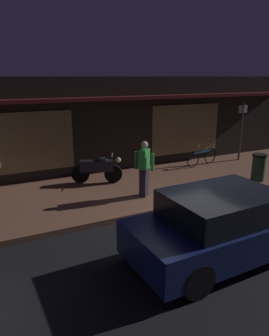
{
  "coord_description": "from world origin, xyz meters",
  "views": [
    {
      "loc": [
        -4.53,
        -5.84,
        3.6
      ],
      "look_at": [
        -0.45,
        2.4,
        0.95
      ],
      "focal_mm": 34.06,
      "sensor_mm": 36.0,
      "label": 1
    }
  ],
  "objects_px": {
    "sign_post": "(241,128)",
    "parked_car_far": "(224,225)",
    "motorcycle": "(98,168)",
    "trash_bin": "(259,167)",
    "person_bystander": "(144,168)",
    "bicycle_parked": "(202,157)"
  },
  "relations": [
    {
      "from": "bicycle_parked",
      "to": "sign_post",
      "type": "xyz_separation_m",
      "value": [
        2.0,
        0.03,
        1.0
      ]
    },
    {
      "from": "trash_bin",
      "to": "parked_car_far",
      "type": "distance_m",
      "value": 5.14
    },
    {
      "from": "bicycle_parked",
      "to": "trash_bin",
      "type": "distance_m",
      "value": 2.48
    },
    {
      "from": "person_bystander",
      "to": "sign_post",
      "type": "xyz_separation_m",
      "value": [
        5.68,
        2.02,
        0.48
      ]
    },
    {
      "from": "parked_car_far",
      "to": "motorcycle",
      "type": "bearing_deg",
      "value": 98.94
    },
    {
      "from": "person_bystander",
      "to": "sign_post",
      "type": "bearing_deg",
      "value": 19.54
    },
    {
      "from": "motorcycle",
      "to": "bicycle_parked",
      "type": "relative_size",
      "value": 0.97
    },
    {
      "from": "motorcycle",
      "to": "trash_bin",
      "type": "height_order",
      "value": "motorcycle"
    },
    {
      "from": "bicycle_parked",
      "to": "parked_car_far",
      "type": "distance_m",
      "value": 6.54
    },
    {
      "from": "bicycle_parked",
      "to": "parked_car_far",
      "type": "bearing_deg",
      "value": -124.0
    },
    {
      "from": "bicycle_parked",
      "to": "parked_car_far",
      "type": "height_order",
      "value": "parked_car_far"
    },
    {
      "from": "sign_post",
      "to": "parked_car_far",
      "type": "xyz_separation_m",
      "value": [
        -5.66,
        -5.45,
        -0.81
      ]
    },
    {
      "from": "sign_post",
      "to": "trash_bin",
      "type": "relative_size",
      "value": 2.58
    },
    {
      "from": "motorcycle",
      "to": "trash_bin",
      "type": "bearing_deg",
      "value": -23.94
    },
    {
      "from": "motorcycle",
      "to": "parked_car_far",
      "type": "bearing_deg",
      "value": -81.06
    },
    {
      "from": "person_bystander",
      "to": "trash_bin",
      "type": "height_order",
      "value": "person_bystander"
    },
    {
      "from": "sign_post",
      "to": "trash_bin",
      "type": "height_order",
      "value": "sign_post"
    },
    {
      "from": "person_bystander",
      "to": "parked_car_far",
      "type": "relative_size",
      "value": 0.4
    },
    {
      "from": "sign_post",
      "to": "parked_car_far",
      "type": "relative_size",
      "value": 0.58
    },
    {
      "from": "motorcycle",
      "to": "parked_car_far",
      "type": "relative_size",
      "value": 0.38
    },
    {
      "from": "motorcycle",
      "to": "parked_car_far",
      "type": "distance_m",
      "value": 5.29
    },
    {
      "from": "bicycle_parked",
      "to": "sign_post",
      "type": "bearing_deg",
      "value": 0.73
    }
  ]
}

